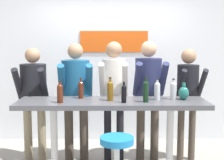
# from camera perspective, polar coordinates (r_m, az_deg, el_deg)

# --- Properties ---
(back_wall) EXTENTS (3.99, 0.12, 2.55)m
(back_wall) POSITION_cam_1_polar(r_m,az_deg,el_deg) (5.46, -0.09, 2.28)
(back_wall) COLOR silver
(back_wall) RESTS_ON ground_plane
(tasting_table) EXTENTS (2.39, 0.63, 0.99)m
(tasting_table) POSITION_cam_1_polar(r_m,az_deg,el_deg) (3.96, 0.01, -5.87)
(tasting_table) COLOR #4C4C51
(tasting_table) RESTS_ON ground_plane
(bar_stool) EXTENTS (0.38, 0.38, 0.73)m
(bar_stool) POSITION_cam_1_polar(r_m,az_deg,el_deg) (3.43, 0.88, -14.32)
(bar_stool) COLOR silver
(bar_stool) RESTS_ON ground_plane
(person_far_left) EXTENTS (0.44, 0.53, 1.65)m
(person_far_left) POSITION_cam_1_polar(r_m,az_deg,el_deg) (4.59, -14.15, -2.15)
(person_far_left) COLOR gray
(person_far_left) RESTS_ON ground_plane
(person_left) EXTENTS (0.51, 0.59, 1.71)m
(person_left) POSITION_cam_1_polar(r_m,az_deg,el_deg) (4.51, -6.63, -1.70)
(person_left) COLOR #473D33
(person_left) RESTS_ON ground_plane
(person_center_left) EXTENTS (0.41, 0.53, 1.73)m
(person_center_left) POSITION_cam_1_polar(r_m,az_deg,el_deg) (4.42, 0.34, -1.37)
(person_center_left) COLOR black
(person_center_left) RESTS_ON ground_plane
(person_center) EXTENTS (0.47, 0.57, 1.74)m
(person_center) POSITION_cam_1_polar(r_m,az_deg,el_deg) (4.48, 6.66, -1.40)
(person_center) COLOR #473D33
(person_center) RESTS_ON ground_plane
(person_center_right) EXTENTS (0.39, 0.51, 1.63)m
(person_center_right) POSITION_cam_1_polar(r_m,az_deg,el_deg) (4.60, 13.69, -2.02)
(person_center_right) COLOR #473D33
(person_center_right) RESTS_ON ground_plane
(wine_bottle_0) EXTENTS (0.07, 0.07, 0.27)m
(wine_bottle_0) POSITION_cam_1_polar(r_m,az_deg,el_deg) (4.09, -5.72, -1.63)
(wine_bottle_0) COLOR #4C1E0F
(wine_bottle_0) RESTS_ON tasting_table
(wine_bottle_1) EXTENTS (0.08, 0.08, 0.27)m
(wine_bottle_1) POSITION_cam_1_polar(r_m,az_deg,el_deg) (4.00, 8.26, -1.82)
(wine_bottle_1) COLOR #B7BCC1
(wine_bottle_1) RESTS_ON tasting_table
(wine_bottle_2) EXTENTS (0.07, 0.07, 0.32)m
(wine_bottle_2) POSITION_cam_1_polar(r_m,az_deg,el_deg) (3.83, 6.20, -1.91)
(wine_bottle_2) COLOR black
(wine_bottle_2) RESTS_ON tasting_table
(wine_bottle_3) EXTENTS (0.07, 0.07, 0.30)m
(wine_bottle_3) POSITION_cam_1_polar(r_m,az_deg,el_deg) (3.91, -0.32, -1.81)
(wine_bottle_3) COLOR brown
(wine_bottle_3) RESTS_ON tasting_table
(wine_bottle_4) EXTENTS (0.08, 0.08, 0.27)m
(wine_bottle_4) POSITION_cam_1_polar(r_m,az_deg,el_deg) (4.08, 11.16, -1.73)
(wine_bottle_4) COLOR #B7BCC1
(wine_bottle_4) RESTS_ON tasting_table
(wine_bottle_5) EXTENTS (0.06, 0.06, 0.26)m
(wine_bottle_5) POSITION_cam_1_polar(r_m,az_deg,el_deg) (3.79, 2.18, -2.39)
(wine_bottle_5) COLOR black
(wine_bottle_5) RESTS_ON tasting_table
(wine_bottle_6) EXTENTS (0.07, 0.07, 0.27)m
(wine_bottle_6) POSITION_cam_1_polar(r_m,az_deg,el_deg) (3.83, -9.49, -2.25)
(wine_bottle_6) COLOR #4C1E0F
(wine_bottle_6) RESTS_ON tasting_table
(decorative_vase) EXTENTS (0.13, 0.13, 0.22)m
(decorative_vase) POSITION_cam_1_polar(r_m,az_deg,el_deg) (4.08, 12.97, -2.30)
(decorative_vase) COLOR #1E665B
(decorative_vase) RESTS_ON tasting_table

